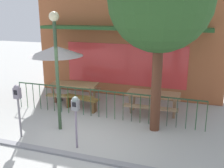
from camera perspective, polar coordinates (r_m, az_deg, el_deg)
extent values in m
plane|color=#A7A7A3|center=(7.57, -6.95, -12.15)|extent=(40.00, 40.00, 0.00)
cube|color=brown|center=(11.53, 2.93, -2.17)|extent=(7.85, 0.54, 0.01)
cube|color=#A05733|center=(11.01, 3.12, 11.33)|extent=(7.85, 0.50, 5.40)
cube|color=#D83838|center=(10.95, 2.64, 4.18)|extent=(5.10, 0.02, 1.70)
cube|color=#265125|center=(10.34, 2.07, 11.94)|extent=(6.67, 0.87, 0.12)
cube|color=#244129|center=(8.73, -2.07, -1.48)|extent=(6.59, 0.04, 0.04)
cylinder|color=#1E4232|center=(10.47, -19.16, -2.17)|extent=(0.02, 0.02, 0.95)
cylinder|color=#1D4B1F|center=(10.30, -17.90, -2.34)|extent=(0.02, 0.02, 0.95)
cylinder|color=#2C4C30|center=(10.13, -16.59, -2.52)|extent=(0.02, 0.02, 0.95)
cylinder|color=#1A4727|center=(9.97, -15.25, -2.71)|extent=(0.02, 0.02, 0.95)
cylinder|color=#263E26|center=(9.82, -13.86, -2.89)|extent=(0.02, 0.02, 0.95)
cylinder|color=#284930|center=(9.67, -12.42, -3.09)|extent=(0.02, 0.02, 0.95)
cylinder|color=#1D4631|center=(9.53, -10.94, -3.28)|extent=(0.02, 0.02, 0.95)
cylinder|color=#1D4E21|center=(9.40, -9.42, -3.48)|extent=(0.02, 0.02, 0.95)
cylinder|color=#234F31|center=(9.27, -7.86, -3.69)|extent=(0.02, 0.02, 0.95)
cylinder|color=#195031|center=(9.15, -6.25, -3.89)|extent=(0.02, 0.02, 0.95)
cylinder|color=#2D462D|center=(9.03, -4.60, -4.10)|extent=(0.02, 0.02, 0.95)
cylinder|color=#224130|center=(8.93, -2.90, -4.31)|extent=(0.02, 0.02, 0.95)
cylinder|color=#20482E|center=(8.83, -1.17, -4.52)|extent=(0.02, 0.02, 0.95)
cylinder|color=#234E25|center=(8.74, 0.60, -4.73)|extent=(0.02, 0.02, 0.95)
cylinder|color=#2B482A|center=(8.66, 2.41, -4.94)|extent=(0.02, 0.02, 0.95)
cylinder|color=#2A3E30|center=(8.59, 4.25, -5.15)|extent=(0.02, 0.02, 0.95)
cylinder|color=#214920|center=(8.53, 6.11, -5.36)|extent=(0.02, 0.02, 0.95)
cylinder|color=#2C492E|center=(8.48, 8.01, -5.56)|extent=(0.02, 0.02, 0.95)
cylinder|color=#2A4020|center=(8.43, 9.93, -5.76)|extent=(0.02, 0.02, 0.95)
cylinder|color=#294232|center=(8.40, 11.87, -5.96)|extent=(0.02, 0.02, 0.95)
cylinder|color=#283E2E|center=(8.37, 13.82, -6.15)|extent=(0.02, 0.02, 0.95)
cylinder|color=#274C31|center=(8.36, 15.79, -6.33)|extent=(0.02, 0.02, 0.95)
cylinder|color=#1A5026|center=(8.35, 17.76, -6.51)|extent=(0.02, 0.02, 0.95)
cylinder|color=#254D27|center=(8.36, 19.73, -6.68)|extent=(0.02, 0.02, 0.95)
cube|color=#A47E4F|center=(10.36, -8.19, -0.09)|extent=(1.89, 1.02, 0.07)
cube|color=olive|center=(9.95, -9.13, -2.59)|extent=(1.82, 0.52, 0.05)
cube|color=#967350|center=(10.95, -7.22, -0.83)|extent=(1.82, 0.52, 0.05)
cube|color=#8F5B44|center=(10.48, -12.43, -2.24)|extent=(0.12, 0.36, 0.78)
cube|color=#8C5C46|center=(10.97, -11.31, -1.37)|extent=(0.12, 0.36, 0.78)
cube|color=#8A5A44|center=(10.01, -4.60, -2.76)|extent=(0.12, 0.36, 0.78)
cube|color=olive|center=(10.52, -3.82, -1.82)|extent=(0.12, 0.36, 0.78)
cube|color=#A4714C|center=(9.20, 8.92, -2.13)|extent=(1.81, 0.79, 0.07)
cube|color=#977656|center=(8.79, 8.26, -5.04)|extent=(1.80, 0.29, 0.05)
cube|color=#9B7649|center=(9.81, 9.37, -2.87)|extent=(1.80, 0.29, 0.05)
cube|color=#7E664A|center=(9.20, 3.99, -4.42)|extent=(0.08, 0.35, 0.78)
cube|color=#7D6245|center=(9.71, 4.79, -3.34)|extent=(0.08, 0.35, 0.78)
cube|color=#876448|center=(8.98, 13.20, -5.31)|extent=(0.08, 0.35, 0.78)
cube|color=olive|center=(9.51, 13.50, -4.15)|extent=(0.08, 0.35, 0.78)
cylinder|color=black|center=(10.89, -11.45, -3.40)|extent=(0.36, 0.36, 0.05)
cylinder|color=beige|center=(10.60, -11.76, 2.01)|extent=(0.04, 0.04, 2.16)
cone|color=beige|center=(10.43, -12.04, 7.01)|extent=(2.09, 2.09, 0.39)
cube|color=brown|center=(9.67, -6.67, -2.98)|extent=(1.43, 0.56, 0.06)
cube|color=brown|center=(10.06, -9.23, -3.68)|extent=(0.08, 0.29, 0.45)
cube|color=brown|center=(9.44, -3.85, -4.81)|extent=(0.08, 0.29, 0.45)
cylinder|color=slate|center=(7.97, -19.29, -6.90)|extent=(0.06, 0.06, 1.16)
cube|color=slate|center=(7.73, -19.77, -1.86)|extent=(0.18, 0.14, 0.30)
sphere|color=slate|center=(7.69, -19.88, -0.77)|extent=(0.17, 0.17, 0.17)
cube|color=black|center=(7.66, -20.14, -1.75)|extent=(0.11, 0.01, 0.13)
cylinder|color=slate|center=(7.04, -7.70, -9.62)|extent=(0.06, 0.06, 1.06)
cube|color=slate|center=(6.78, -7.90, -4.49)|extent=(0.18, 0.14, 0.28)
sphere|color=slate|center=(6.73, -7.95, -3.39)|extent=(0.17, 0.17, 0.17)
cube|color=black|center=(6.71, -8.20, -4.43)|extent=(0.11, 0.01, 0.12)
cylinder|color=#532E1E|center=(7.78, 9.59, 0.42)|extent=(0.29, 0.29, 3.01)
cylinder|color=#2F462E|center=(7.85, -11.68, 1.30)|extent=(0.10, 0.10, 3.23)
sphere|color=beige|center=(7.62, -12.42, 14.05)|extent=(0.28, 0.28, 0.28)
cube|color=gray|center=(6.98, -9.78, -14.86)|extent=(10.99, 0.20, 0.11)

